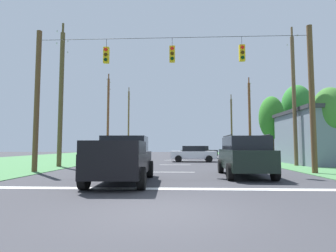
# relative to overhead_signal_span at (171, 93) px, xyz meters

# --- Properties ---
(ground_plane) EXTENTS (120.00, 120.00, 0.00)m
(ground_plane) POSITION_rel_overhead_signal_span_xyz_m (0.08, -8.81, -4.59)
(ground_plane) COLOR #333338
(stop_bar_stripe) EXTENTS (13.85, 0.45, 0.01)m
(stop_bar_stripe) POSITION_rel_overhead_signal_span_xyz_m (0.08, -5.59, -4.59)
(stop_bar_stripe) COLOR white
(stop_bar_stripe) RESTS_ON ground
(lane_dash_0) EXTENTS (2.50, 0.15, 0.01)m
(lane_dash_0) POSITION_rel_overhead_signal_span_xyz_m (0.08, 0.41, -4.59)
(lane_dash_0) COLOR white
(lane_dash_0) RESTS_ON ground
(lane_dash_1) EXTENTS (2.50, 0.15, 0.01)m
(lane_dash_1) POSITION_rel_overhead_signal_span_xyz_m (0.08, 6.42, -4.59)
(lane_dash_1) COLOR white
(lane_dash_1) RESTS_ON ground
(lane_dash_2) EXTENTS (2.50, 0.15, 0.01)m
(lane_dash_2) POSITION_rel_overhead_signal_span_xyz_m (0.08, 13.14, -4.59)
(lane_dash_2) COLOR white
(lane_dash_2) RESTS_ON ground
(overhead_signal_span) EXTENTS (16.20, 0.31, 8.44)m
(overhead_signal_span) POSITION_rel_overhead_signal_span_xyz_m (0.00, 0.00, 0.00)
(overhead_signal_span) COLOR brown
(overhead_signal_span) RESTS_ON ground
(pickup_truck) EXTENTS (2.43, 5.46, 1.95)m
(pickup_truck) POSITION_rel_overhead_signal_span_xyz_m (-1.92, -3.99, -3.62)
(pickup_truck) COLOR black
(pickup_truck) RESTS_ON ground
(suv_black) EXTENTS (2.32, 4.85, 2.05)m
(suv_black) POSITION_rel_overhead_signal_span_xyz_m (3.71, -1.62, -3.53)
(suv_black) COLOR black
(suv_black) RESTS_ON ground
(distant_car_crossing_white) EXTENTS (4.33, 2.08, 1.52)m
(distant_car_crossing_white) POSITION_rel_overhead_signal_span_xyz_m (1.76, 10.64, -3.80)
(distant_car_crossing_white) COLOR silver
(distant_car_crossing_white) RESTS_ON ground
(distant_car_oncoming) EXTENTS (4.45, 2.35, 1.52)m
(distant_car_oncoming) POSITION_rel_overhead_signal_span_xyz_m (2.76, 17.60, -3.80)
(distant_car_oncoming) COLOR black
(distant_car_oncoming) RESTS_ON ground
(distant_car_far_parked) EXTENTS (2.22, 4.40, 1.52)m
(distant_car_far_parked) POSITION_rel_overhead_signal_span_xyz_m (9.86, 17.42, -3.80)
(distant_car_far_parked) COLOR black
(distant_car_far_parked) RESTS_ON ground
(utility_pole_mid_right) EXTENTS (0.28, 1.99, 10.90)m
(utility_pole_mid_right) POSITION_rel_overhead_signal_span_xyz_m (9.33, 5.62, 0.67)
(utility_pole_mid_right) COLOR brown
(utility_pole_mid_right) RESTS_ON ground
(utility_pole_far_right) EXTENTS (0.29, 1.79, 9.72)m
(utility_pole_far_right) POSITION_rel_overhead_signal_span_xyz_m (8.76, 16.63, 0.21)
(utility_pole_far_right) COLOR brown
(utility_pole_far_right) RESTS_ON ground
(utility_pole_near_left) EXTENTS (0.29, 1.99, 10.24)m
(utility_pole_near_left) POSITION_rel_overhead_signal_span_xyz_m (9.14, 29.77, 0.45)
(utility_pole_near_left) COLOR brown
(utility_pole_near_left) RESTS_ON ground
(utility_pole_far_left) EXTENTS (0.33, 1.92, 10.82)m
(utility_pole_far_left) POSITION_rel_overhead_signal_span_xyz_m (-8.36, 3.99, 0.70)
(utility_pole_far_left) COLOR brown
(utility_pole_far_left) RESTS_ON ground
(utility_pole_distant_right) EXTENTS (0.28, 1.68, 10.39)m
(utility_pole_distant_right) POSITION_rel_overhead_signal_span_xyz_m (-8.28, 16.64, 0.59)
(utility_pole_distant_right) COLOR brown
(utility_pole_distant_right) RESTS_ON ground
(utility_pole_distant_left) EXTENTS (0.27, 1.91, 11.61)m
(utility_pole_distant_left) POSITION_rel_overhead_signal_span_xyz_m (-8.30, 29.64, 1.21)
(utility_pole_distant_left) COLOR brown
(utility_pole_distant_left) RESTS_ON ground
(tree_roadside_right) EXTENTS (3.21, 3.21, 8.23)m
(tree_roadside_right) POSITION_rel_overhead_signal_span_xyz_m (13.36, 14.43, 1.30)
(tree_roadside_right) COLOR brown
(tree_roadside_right) RESTS_ON ground
(tree_roadside_far_right) EXTENTS (2.40, 2.40, 5.84)m
(tree_roadside_far_right) POSITION_rel_overhead_signal_span_xyz_m (11.50, 4.74, -0.53)
(tree_roadside_far_right) COLOR brown
(tree_roadside_far_right) RESTS_ON ground
(tree_roadside_left) EXTENTS (2.57, 2.57, 6.68)m
(tree_roadside_left) POSITION_rel_overhead_signal_span_xyz_m (10.00, 12.73, -0.19)
(tree_roadside_left) COLOR brown
(tree_roadside_left) RESTS_ON ground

